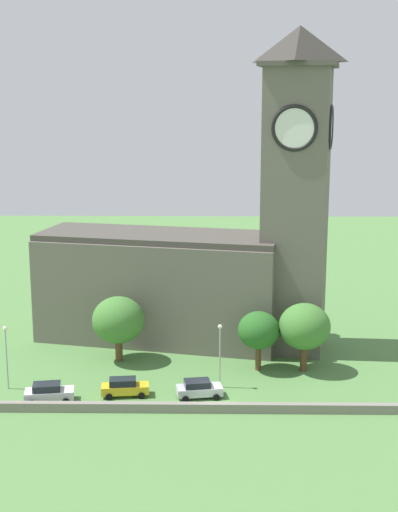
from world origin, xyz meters
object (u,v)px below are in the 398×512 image
streetlamp_west_mid (220,345)px  tree_churchyard (305,327)px  streetlamp_west_end (6,347)px  car_yellow (125,387)px  tree_riverside_east (118,320)px  car_white (49,392)px  tree_by_tower (259,330)px  car_silver (199,389)px  church (201,257)px

streetlamp_west_mid → tree_churchyard: tree_churchyard is taller
streetlamp_west_end → streetlamp_west_mid: bearing=1.8°
car_yellow → tree_riverside_east: tree_riverside_east is taller
car_white → streetlamp_west_end: (-4.78, 3.10, 3.48)m
tree_riverside_east → tree_churchyard: tree_churchyard is taller
streetlamp_west_mid → tree_churchyard: size_ratio=0.89×
streetlamp_west_end → tree_riverside_east: (10.15, 8.16, 0.29)m
tree_by_tower → tree_riverside_east: bearing=170.3°
streetlamp_west_end → tree_churchyard: (30.26, 5.46, 0.49)m
car_silver → tree_riverside_east: size_ratio=0.64×
church → tree_by_tower: church is taller
church → streetlamp_west_mid: church is taller
car_yellow → car_silver: size_ratio=1.03×
car_yellow → streetlamp_west_end: size_ratio=0.73×
streetlamp_west_mid → tree_churchyard: bearing=27.9°
car_yellow → tree_riverside_east: (-1.74, 9.78, 3.80)m
car_white → tree_riverside_east: bearing=64.5°
tree_churchyard → car_white: bearing=-161.4°
car_silver → streetlamp_west_mid: bearing=50.6°
car_yellow → tree_riverside_east: size_ratio=0.65×
church → tree_by_tower: (6.20, -9.66, -5.89)m
church → car_white: size_ratio=7.42×
car_white → tree_churchyard: bearing=18.6°
car_silver → car_yellow: bearing=178.2°
church → streetlamp_west_mid: bearing=-82.1°
tree_churchyard → tree_riverside_east: bearing=172.4°
car_yellow → streetlamp_west_mid: 10.25m
streetlamp_west_mid → tree_churchyard: 10.23m
car_silver → tree_by_tower: size_ratio=0.72×
church → car_silver: 19.51m
streetlamp_west_end → tree_by_tower: 26.02m
streetlamp_west_end → streetlamp_west_mid: size_ratio=0.99×
church → car_yellow: 20.64m
tree_churchyard → car_yellow: bearing=-158.9°
church → streetlamp_west_end: church is taller
car_silver → tree_by_tower: bearing=49.8°
streetlamp_west_mid → tree_riverside_east: 13.38m
streetlamp_west_end → tree_by_tower: size_ratio=1.01×
streetlamp_west_mid → tree_churchyard: (9.03, 4.79, 0.44)m
car_silver → tree_riverside_east: tree_riverside_east is taller
streetlamp_west_end → tree_churchyard: bearing=10.2°
streetlamp_west_end → tree_churchyard: size_ratio=0.88×
tree_by_tower → tree_churchyard: bearing=-1.2°
car_white → streetlamp_west_end: size_ratio=0.75×
streetlamp_west_mid → tree_riverside_east: bearing=146.0°
car_yellow → tree_by_tower: tree_by_tower is taller
car_yellow → streetlamp_west_mid: size_ratio=0.72×
tree_riverside_east → car_silver: bearing=-48.0°
tree_churchyard → streetlamp_west_mid: bearing=-152.1°
car_silver → tree_by_tower: 10.33m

